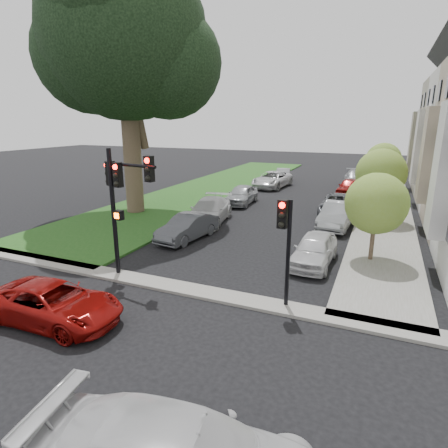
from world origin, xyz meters
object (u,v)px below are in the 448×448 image
at_px(car_parked_9, 283,175).
at_px(small_tree_c, 383,160).
at_px(car_parked_6, 209,211).
at_px(car_parked_4, 356,179).
at_px(car_parked_5, 187,227).
at_px(eucalyptus, 124,36).
at_px(small_tree_b, 381,174).
at_px(car_parked_2, 339,205).
at_px(car_parked_1, 337,215).
at_px(car_parked_7, 242,195).
at_px(car_parked_8, 272,179).
at_px(traffic_signal_secondary, 285,234).
at_px(traffic_signal_main, 121,191).
at_px(car_cross_near, 53,303).
at_px(small_tree_a, 376,204).
at_px(car_parked_0, 314,249).
at_px(car_parked_3, 350,187).

bearing_deg(car_parked_9, small_tree_c, -33.31).
bearing_deg(car_parked_6, car_parked_4, 57.30).
bearing_deg(car_parked_5, eucalyptus, 156.00).
height_order(small_tree_b, car_parked_2, small_tree_b).
distance_m(car_parked_1, car_parked_4, 16.17).
bearing_deg(small_tree_b, car_parked_5, -138.80).
xyz_separation_m(small_tree_c, car_parked_2, (-2.54, -9.31, -2.33)).
distance_m(car_parked_4, car_parked_7, 14.44).
distance_m(eucalyptus, car_parked_8, 18.91).
bearing_deg(traffic_signal_secondary, car_parked_7, 115.51).
height_order(traffic_signal_main, car_parked_7, traffic_signal_main).
relative_size(car_parked_1, car_parked_6, 0.88).
height_order(car_cross_near, car_parked_9, car_parked_9).
xyz_separation_m(eucalyptus, car_parked_8, (6.23, 14.13, -10.92)).
bearing_deg(eucalyptus, small_tree_a, -12.79).
xyz_separation_m(car_parked_5, car_parked_9, (-0.36, 22.55, -0.03)).
bearing_deg(car_parked_0, car_parked_3, 91.83).
relative_size(traffic_signal_main, car_parked_5, 1.26).
bearing_deg(car_parked_0, eucalyptus, 161.22).
distance_m(small_tree_b, car_cross_near, 20.51).
bearing_deg(small_tree_c, car_parked_4, 123.95).
bearing_deg(car_parked_1, eucalyptus, -168.52).
distance_m(small_tree_b, car_parked_1, 4.16).
bearing_deg(car_parked_1, small_tree_c, 84.57).
distance_m(traffic_signal_main, car_parked_4, 28.68).
distance_m(car_parked_3, car_parked_6, 15.45).
relative_size(small_tree_c, car_parked_7, 1.03).
xyz_separation_m(car_parked_0, car_parked_1, (0.20, 6.83, 0.07)).
bearing_deg(car_parked_8, car_parked_1, -52.46).
xyz_separation_m(traffic_signal_main, car_parked_9, (-0.42, 28.12, -3.06)).
relative_size(car_parked_2, car_parked_8, 0.91).
distance_m(eucalyptus, car_parked_4, 25.16).
height_order(car_cross_near, car_parked_6, car_parked_6).
bearing_deg(car_parked_1, car_parked_6, -160.61).
xyz_separation_m(traffic_signal_secondary, car_parked_9, (-7.28, 28.16, -2.08)).
xyz_separation_m(car_parked_0, car_parked_4, (0.11, 22.99, 0.09)).
relative_size(small_tree_c, car_parked_6, 0.85).
height_order(car_parked_0, car_parked_6, car_parked_6).
height_order(car_parked_0, car_parked_8, car_parked_8).
bearing_deg(car_parked_5, traffic_signal_secondary, -31.02).
relative_size(small_tree_a, car_parked_7, 0.95).
distance_m(car_parked_5, car_parked_9, 22.55).
distance_m(eucalyptus, car_parked_0, 18.37).
bearing_deg(car_parked_6, car_parked_5, -93.09).
xyz_separation_m(car_parked_1, car_parked_9, (-7.78, 16.70, -0.11)).
height_order(car_parked_3, car_parked_7, car_parked_7).
bearing_deg(car_cross_near, car_parked_9, -0.96).
relative_size(car_parked_4, car_parked_5, 1.29).
height_order(eucalyptus, traffic_signal_main, eucalyptus).
bearing_deg(traffic_signal_secondary, car_parked_3, 89.52).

